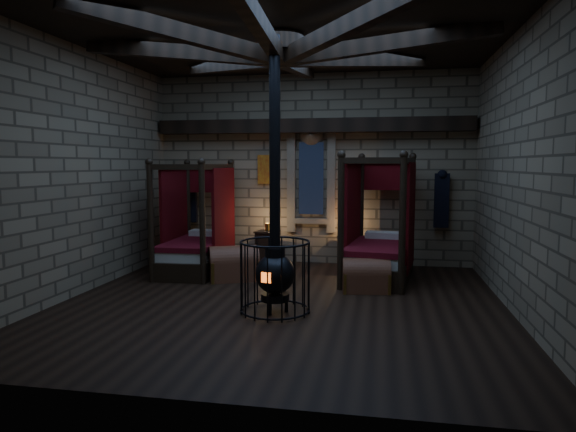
% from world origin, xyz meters
% --- Properties ---
extents(room, '(7.02, 7.02, 4.29)m').
position_xyz_m(room, '(-0.00, 0.09, 3.74)').
color(room, black).
rests_on(room, ground).
extents(bed_left, '(1.18, 2.15, 2.22)m').
position_xyz_m(bed_left, '(-2.21, 2.12, 0.55)').
color(bed_left, black).
rests_on(bed_left, ground).
extents(bed_right, '(1.44, 2.36, 2.33)m').
position_xyz_m(bed_right, '(1.52, 2.14, 0.58)').
color(bed_right, black).
rests_on(bed_right, ground).
extents(trunk_left, '(1.07, 0.90, 0.67)m').
position_xyz_m(trunk_left, '(-1.22, 1.45, 0.30)').
color(trunk_left, brown).
rests_on(trunk_left, ground).
extents(trunk_right, '(0.86, 0.61, 0.59)m').
position_xyz_m(trunk_right, '(1.31, 1.02, 0.26)').
color(trunk_right, brown).
rests_on(trunk_right, ground).
extents(nightstand_left, '(0.53, 0.51, 0.93)m').
position_xyz_m(nightstand_left, '(-0.91, 3.01, 0.39)').
color(nightstand_left, black).
rests_on(nightstand_left, ground).
extents(nightstand_right, '(0.43, 0.42, 0.76)m').
position_xyz_m(nightstand_right, '(0.84, 3.11, 0.36)').
color(nightstand_right, black).
rests_on(nightstand_right, ground).
extents(stove, '(1.06, 1.06, 4.05)m').
position_xyz_m(stove, '(0.01, -0.51, 0.64)').
color(stove, black).
rests_on(stove, ground).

